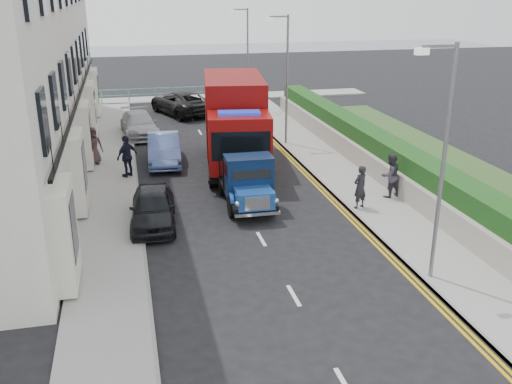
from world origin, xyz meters
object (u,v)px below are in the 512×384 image
Objects in this scene: lamp_mid at (285,73)px; bedford_lorry at (248,185)px; lamp_near at (441,153)px; red_lorry at (235,120)px; pedestrian_east_near at (360,187)px; lamp_far at (246,53)px; parked_car_front at (153,208)px.

lamp_mid reaches higher than bedford_lorry.
red_lorry is at bearing 104.57° from lamp_near.
red_lorry is at bearing -137.50° from lamp_mid.
lamp_far is at bearing -112.85° from pedestrian_east_near.
lamp_near is 10.45m from parked_car_front.
parked_car_front is (-7.78, 6.15, -3.31)m from lamp_near.
lamp_far reaches higher than parked_car_front.
bedford_lorry is at bearing -113.92° from lamp_mid.
bedford_lorry is (-4.00, -19.01, -3.00)m from lamp_far.
red_lorry is 8.09m from pedestrian_east_near.
red_lorry is (-3.36, 12.92, -1.74)m from lamp_near.
bedford_lorry is at bearing -101.88° from lamp_far.
lamp_far reaches higher than red_lorry.
lamp_near is 26.00m from lamp_far.
lamp_near is 6.52m from pedestrian_east_near.
pedestrian_east_near is at bearing -89.37° from lamp_far.
parked_car_front is at bearing -26.08° from pedestrian_east_near.
pedestrian_east_near is at bearing 1.33° from parked_car_front.
bedford_lorry is 1.16× the size of parked_car_front.
lamp_mid is 10.31m from bedford_lorry.
red_lorry is (-3.36, -13.08, -1.74)m from lamp_far.
lamp_mid is 0.83× the size of red_lorry.
red_lorry is at bearing 85.11° from bedford_lorry.
lamp_mid is at bearing 90.00° from lamp_near.
lamp_far is 13.61m from red_lorry.
lamp_far is 20.44m from pedestrian_east_near.
lamp_near is 1.74× the size of parked_car_front.
red_lorry reaches higher than bedford_lorry.
bedford_lorry is (-4.00, 6.99, -3.00)m from lamp_near.
lamp_near is 0.83× the size of red_lorry.
lamp_near reaches higher than pedestrian_east_near.
red_lorry is at bearing -104.40° from lamp_far.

